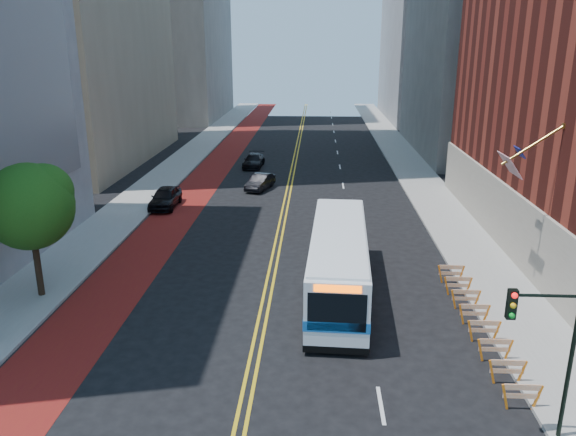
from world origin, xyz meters
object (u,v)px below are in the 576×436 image
(car_a, at_px, (165,197))
(car_c, at_px, (254,161))
(transit_bus, at_px, (338,261))
(traffic_signal, at_px, (545,336))
(street_tree, at_px, (30,203))
(car_b, at_px, (260,182))

(car_a, distance_m, car_c, 16.00)
(transit_bus, distance_m, car_a, 19.84)
(traffic_signal, bearing_deg, street_tree, 155.18)
(traffic_signal, height_order, car_c, traffic_signal)
(car_b, relative_size, car_c, 0.88)
(traffic_signal, bearing_deg, car_a, 125.89)
(car_a, height_order, car_c, car_a)
(traffic_signal, distance_m, car_a, 32.05)
(traffic_signal, distance_m, transit_bus, 12.43)
(street_tree, height_order, car_a, street_tree)
(car_c, bearing_deg, traffic_signal, -68.87)
(traffic_signal, relative_size, car_b, 1.26)
(street_tree, bearing_deg, car_a, 83.20)
(traffic_signal, bearing_deg, transit_bus, 118.44)
(street_tree, bearing_deg, car_b, 68.56)
(car_b, bearing_deg, transit_bus, -57.72)
(traffic_signal, relative_size, car_c, 1.11)
(traffic_signal, height_order, car_b, traffic_signal)
(transit_bus, relative_size, car_b, 3.10)
(car_c, bearing_deg, street_tree, -99.93)
(traffic_signal, relative_size, car_a, 1.09)
(car_a, bearing_deg, traffic_signal, -54.25)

